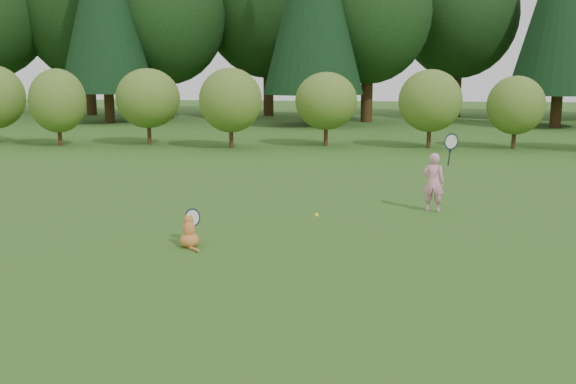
# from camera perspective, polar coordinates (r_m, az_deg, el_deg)

# --- Properties ---
(ground) EXTENTS (100.00, 100.00, 0.00)m
(ground) POSITION_cam_1_polar(r_m,az_deg,el_deg) (9.24, -1.89, -5.15)
(ground) COLOR #315417
(ground) RESTS_ON ground
(shrub_row) EXTENTS (28.00, 3.00, 2.80)m
(shrub_row) POSITION_cam_1_polar(r_m,az_deg,el_deg) (21.85, 3.69, 7.64)
(shrub_row) COLOR #556B21
(shrub_row) RESTS_ON ground
(child) EXTENTS (0.64, 0.44, 1.61)m
(child) POSITION_cam_1_polar(r_m,az_deg,el_deg) (11.95, 12.85, 0.97)
(child) COLOR pink
(child) RESTS_ON ground
(cat) EXTENTS (0.45, 0.68, 0.66)m
(cat) POSITION_cam_1_polar(r_m,az_deg,el_deg) (9.45, -8.77, -3.35)
(cat) COLOR #BB5924
(cat) RESTS_ON ground
(tennis_ball) EXTENTS (0.06, 0.06, 0.06)m
(tennis_ball) POSITION_cam_1_polar(r_m,az_deg,el_deg) (8.83, 2.56, -2.06)
(tennis_ball) COLOR yellow
(tennis_ball) RESTS_ON ground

